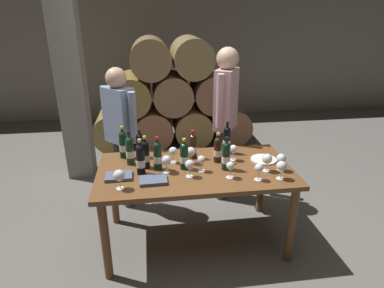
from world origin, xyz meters
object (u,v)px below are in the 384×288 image
(dining_table, at_px, (195,177))
(serving_plate, at_px, (264,159))
(wine_bottle_3, at_px, (193,146))
(wine_bottle_7, at_px, (123,144))
(wine_bottle_8, at_px, (145,154))
(wine_glass_6, at_px, (267,159))
(wine_glass_0, at_px, (191,152))
(sommelier_presenting, at_px, (226,111))
(wine_glass_2, at_px, (119,176))
(wine_bottle_0, at_px, (218,149))
(wine_bottle_5, at_px, (130,150))
(leather_ledger, at_px, (119,176))
(wine_glass_1, at_px, (259,169))
(wine_glass_4, at_px, (230,167))
(taster_seated_left, at_px, (120,128))
(wine_bottle_1, at_px, (226,156))
(wine_bottle_6, at_px, (158,156))
(wine_glass_9, at_px, (173,152))
(wine_glass_7, at_px, (233,150))
(wine_glass_5, at_px, (167,161))
(wine_glass_3, at_px, (281,159))
(wine_bottle_2, at_px, (140,145))
(tasting_notebook, at_px, (153,180))
(wine_glass_10, at_px, (281,167))
(wine_bottle_10, at_px, (227,140))
(wine_glass_8, at_px, (190,165))
(wine_glass_11, at_px, (201,160))
(wine_bottle_4, at_px, (184,156))
(wine_bottle_9, at_px, (141,159))

(dining_table, bearing_deg, serving_plate, 6.94)
(wine_bottle_3, xyz_separation_m, wine_bottle_7, (-0.64, 0.10, 0.01))
(wine_bottle_8, relative_size, wine_glass_6, 1.85)
(wine_glass_0, xyz_separation_m, sommelier_presenting, (0.46, 0.65, 0.17))
(wine_glass_2, height_order, sommelier_presenting, sommelier_presenting)
(wine_bottle_0, bearing_deg, wine_bottle_5, 175.77)
(wine_glass_6, height_order, leather_ledger, wine_glass_6)
(wine_bottle_5, relative_size, wine_glass_2, 1.91)
(wine_glass_1, height_order, wine_glass_4, same)
(wine_bottle_0, xyz_separation_m, taster_seated_left, (-0.90, 0.61, 0.04))
(dining_table, xyz_separation_m, wine_bottle_1, (0.26, -0.05, 0.22))
(wine_bottle_6, distance_m, wine_glass_4, 0.63)
(wine_bottle_3, bearing_deg, wine_glass_9, -157.78)
(wine_glass_7, distance_m, taster_seated_left, 1.21)
(wine_bottle_1, bearing_deg, wine_glass_9, 155.65)
(wine_glass_5, distance_m, wine_glass_9, 0.21)
(wine_glass_2, height_order, wine_glass_5, wine_glass_2)
(wine_glass_3, relative_size, leather_ledger, 0.71)
(wine_glass_3, xyz_separation_m, wine_glass_9, (-0.90, 0.29, -0.00))
(wine_glass_1, bearing_deg, wine_bottle_2, 148.02)
(wine_bottle_7, relative_size, tasting_notebook, 1.41)
(wine_bottle_2, distance_m, wine_glass_10, 1.29)
(dining_table, height_order, wine_bottle_3, wine_bottle_3)
(serving_plate, bearing_deg, wine_bottle_10, 144.07)
(wine_glass_0, xyz_separation_m, wine_glass_4, (0.28, -0.32, -0.01))
(wine_bottle_1, relative_size, wine_glass_6, 1.87)
(wine_bottle_3, xyz_separation_m, wine_glass_10, (0.66, -0.51, -0.01))
(wine_bottle_2, distance_m, wine_glass_7, 0.87)
(wine_bottle_0, xyz_separation_m, sommelier_presenting, (0.22, 0.64, 0.16))
(wine_bottle_2, xyz_separation_m, wine_glass_8, (0.41, -0.47, -0.01))
(wine_bottle_2, relative_size, wine_glass_8, 1.80)
(wine_glass_11, bearing_deg, wine_bottle_1, 2.64)
(wine_glass_3, height_order, sommelier_presenting, sommelier_presenting)
(wine_bottle_2, bearing_deg, wine_glass_5, -57.99)
(sommelier_presenting, bearing_deg, wine_bottle_10, -101.04)
(wine_bottle_1, height_order, leather_ledger, wine_bottle_1)
(wine_glass_2, relative_size, wine_glass_8, 1.08)
(wine_bottle_4, bearing_deg, wine_bottle_5, 161.39)
(wine_bottle_1, relative_size, wine_glass_0, 1.91)
(dining_table, height_order, wine_bottle_1, wine_bottle_1)
(wine_bottle_3, distance_m, wine_glass_0, 0.12)
(sommelier_presenting, bearing_deg, wine_glass_10, -77.72)
(wine_bottle_5, xyz_separation_m, wine_bottle_9, (0.10, -0.21, 0.00))
(wine_bottle_8, distance_m, serving_plate, 1.09)
(taster_seated_left, bearing_deg, sommelier_presenting, 1.53)
(wine_glass_4, xyz_separation_m, tasting_notebook, (-0.63, 0.01, -0.09))
(wine_glass_7, xyz_separation_m, wine_glass_8, (-0.44, -0.27, 0.00))
(wine_glass_0, distance_m, wine_glass_1, 0.64)
(tasting_notebook, distance_m, sommelier_presenting, 1.28)
(wine_bottle_1, relative_size, wine_glass_5, 1.92)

